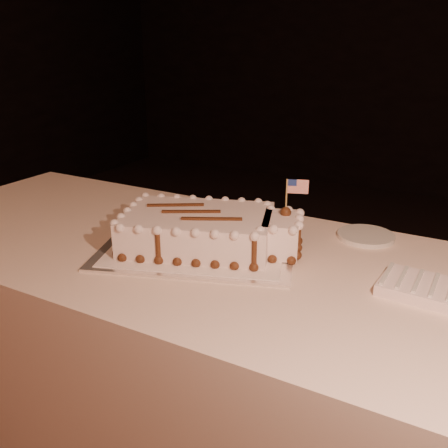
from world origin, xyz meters
The scene contains 6 objects.
banquet_table centered at (0.00, 0.60, 0.38)m, with size 2.40×0.80×0.75m, color #FFDDC5.
cake_board centered at (-0.21, 0.61, 0.75)m, with size 0.52×0.39×0.01m, color white.
doily centered at (-0.21, 0.61, 0.76)m, with size 0.47×0.35×0.00m, color white.
sheet_cake centered at (-0.18, 0.62, 0.81)m, with size 0.51×0.38×0.20m.
napkin_stack centered at (0.38, 0.64, 0.76)m, with size 0.20×0.15×0.03m.
side_plate centered at (0.18, 0.91, 0.76)m, with size 0.16×0.16×0.01m, color silver.
Camera 1 is at (0.47, -0.46, 1.30)m, focal length 40.00 mm.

